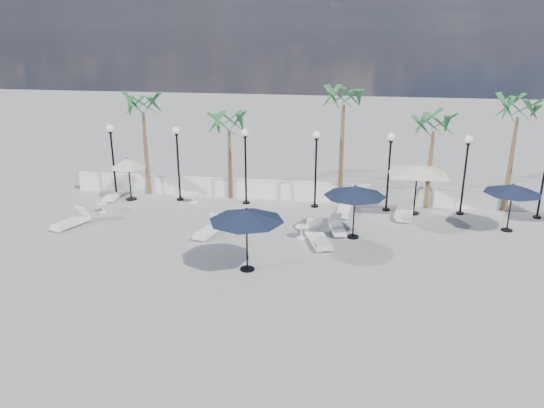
# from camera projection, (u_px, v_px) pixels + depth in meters

# --- Properties ---
(ground) EXTENTS (100.00, 100.00, 0.00)m
(ground) POSITION_uv_depth(u_px,v_px,m) (302.00, 261.00, 20.46)
(ground) COLOR gray
(ground) RESTS_ON ground
(balustrade) EXTENTS (26.00, 0.30, 1.01)m
(balustrade) POSITION_uv_depth(u_px,v_px,m) (316.00, 192.00, 27.32)
(balustrade) COLOR white
(balustrade) RESTS_ON ground
(lamppost_0) EXTENTS (0.36, 0.36, 3.84)m
(lamppost_0) POSITION_uv_depth(u_px,v_px,m) (112.00, 151.00, 27.26)
(lamppost_0) COLOR black
(lamppost_0) RESTS_ON ground
(lamppost_1) EXTENTS (0.36, 0.36, 3.84)m
(lamppost_1) POSITION_uv_depth(u_px,v_px,m) (178.00, 153.00, 26.75)
(lamppost_1) COLOR black
(lamppost_1) RESTS_ON ground
(lamppost_2) EXTENTS (0.36, 0.36, 3.84)m
(lamppost_2) POSITION_uv_depth(u_px,v_px,m) (245.00, 156.00, 26.24)
(lamppost_2) COLOR black
(lamppost_2) RESTS_ON ground
(lamppost_3) EXTENTS (0.36, 0.36, 3.84)m
(lamppost_3) POSITION_uv_depth(u_px,v_px,m) (316.00, 158.00, 25.73)
(lamppost_3) COLOR black
(lamppost_3) RESTS_ON ground
(lamppost_4) EXTENTS (0.36, 0.36, 3.84)m
(lamppost_4) POSITION_uv_depth(u_px,v_px,m) (389.00, 161.00, 25.22)
(lamppost_4) COLOR black
(lamppost_4) RESTS_ON ground
(lamppost_5) EXTENTS (0.36, 0.36, 3.84)m
(lamppost_5) POSITION_uv_depth(u_px,v_px,m) (466.00, 164.00, 24.72)
(lamppost_5) COLOR black
(lamppost_5) RESTS_ON ground
(palm_0) EXTENTS (2.60, 2.60, 5.50)m
(palm_0) POSITION_uv_depth(u_px,v_px,m) (143.00, 109.00, 27.13)
(palm_0) COLOR brown
(palm_0) RESTS_ON ground
(palm_1) EXTENTS (2.60, 2.60, 4.70)m
(palm_1) POSITION_uv_depth(u_px,v_px,m) (229.00, 127.00, 26.73)
(palm_1) COLOR brown
(palm_1) RESTS_ON ground
(palm_2) EXTENTS (2.60, 2.60, 6.10)m
(palm_2) POSITION_uv_depth(u_px,v_px,m) (344.00, 102.00, 25.46)
(palm_2) COLOR brown
(palm_2) RESTS_ON ground
(palm_3) EXTENTS (2.60, 2.60, 4.90)m
(palm_3) POSITION_uv_depth(u_px,v_px,m) (434.00, 129.00, 25.21)
(palm_3) COLOR brown
(palm_3) RESTS_ON ground
(palm_4) EXTENTS (2.60, 2.60, 5.70)m
(palm_4) POSITION_uv_depth(u_px,v_px,m) (518.00, 114.00, 24.42)
(palm_4) COLOR brown
(palm_4) RESTS_ON ground
(lounger_0) EXTENTS (1.26, 1.96, 0.70)m
(lounger_0) POSITION_uv_depth(u_px,v_px,m) (71.00, 222.00, 23.87)
(lounger_0) COLOR white
(lounger_0) RESTS_ON ground
(lounger_1) EXTENTS (0.58, 1.72, 0.64)m
(lounger_1) POSITION_uv_depth(u_px,v_px,m) (114.00, 195.00, 27.73)
(lounger_1) COLOR white
(lounger_1) RESTS_ON ground
(lounger_2) EXTENTS (1.06, 1.95, 0.70)m
(lounger_2) POSITION_uv_depth(u_px,v_px,m) (209.00, 230.00, 22.93)
(lounger_2) COLOR white
(lounger_2) RESTS_ON ground
(lounger_3) EXTENTS (0.87, 1.78, 0.64)m
(lounger_3) POSITION_uv_depth(u_px,v_px,m) (337.00, 227.00, 23.28)
(lounger_3) COLOR white
(lounger_3) RESTS_ON ground
(lounger_4) EXTENTS (1.32, 2.21, 0.79)m
(lounger_4) POSITION_uv_depth(u_px,v_px,m) (318.00, 238.00, 22.01)
(lounger_4) COLOR white
(lounger_4) RESTS_ON ground
(lounger_5) EXTENTS (0.97, 2.09, 0.75)m
(lounger_5) POSITION_uv_depth(u_px,v_px,m) (405.00, 212.00, 25.03)
(lounger_5) COLOR white
(lounger_5) RESTS_ON ground
(lounger_6) EXTENTS (0.70, 1.83, 0.67)m
(lounger_6) POSITION_uv_depth(u_px,v_px,m) (343.00, 210.00, 25.42)
(lounger_6) COLOR white
(lounger_6) RESTS_ON ground
(lounger_7) EXTENTS (0.88, 1.89, 0.68)m
(lounger_7) POSITION_uv_depth(u_px,v_px,m) (402.00, 211.00, 25.25)
(lounger_7) COLOR white
(lounger_7) RESTS_ON ground
(side_table_0) EXTENTS (0.46, 0.46, 0.44)m
(side_table_0) POSITION_uv_depth(u_px,v_px,m) (103.00, 207.00, 25.71)
(side_table_0) COLOR white
(side_table_0) RESTS_ON ground
(side_table_1) EXTENTS (0.56, 0.56, 0.54)m
(side_table_1) POSITION_uv_depth(u_px,v_px,m) (193.00, 197.00, 27.05)
(side_table_1) COLOR white
(side_table_1) RESTS_ON ground
(side_table_2) EXTENTS (0.57, 0.57, 0.56)m
(side_table_2) POSITION_uv_depth(u_px,v_px,m) (302.00, 231.00, 22.54)
(side_table_2) COLOR white
(side_table_2) RESTS_ON ground
(parasol_navy_left) EXTENTS (2.78, 2.78, 2.46)m
(parasol_navy_left) POSITION_uv_depth(u_px,v_px,m) (246.00, 215.00, 19.05)
(parasol_navy_left) COLOR black
(parasol_navy_left) RESTS_ON ground
(parasol_navy_mid) EXTENTS (2.64, 2.64, 2.36)m
(parasol_navy_mid) POSITION_uv_depth(u_px,v_px,m) (355.00, 191.00, 22.08)
(parasol_navy_mid) COLOR black
(parasol_navy_mid) RESTS_ON ground
(parasol_navy_right) EXTENTS (2.45, 2.45, 2.20)m
(parasol_navy_right) POSITION_uv_depth(u_px,v_px,m) (513.00, 189.00, 22.87)
(parasol_navy_right) COLOR black
(parasol_navy_right) RESTS_ON ground
(parasol_cream_sq_a) EXTENTS (5.26, 5.26, 2.59)m
(parasol_cream_sq_a) POSITION_uv_depth(u_px,v_px,m) (418.00, 166.00, 24.79)
(parasol_cream_sq_a) COLOR black
(parasol_cream_sq_a) RESTS_ON ground
(parasol_cream_small) EXTENTS (1.83, 1.83, 2.24)m
(parasol_cream_small) POSITION_uv_depth(u_px,v_px,m) (128.00, 164.00, 27.02)
(parasol_cream_small) COLOR black
(parasol_cream_small) RESTS_ON ground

